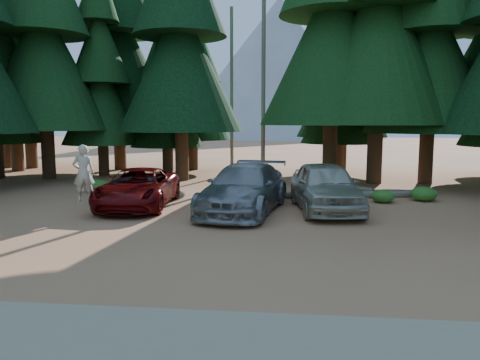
{
  "coord_description": "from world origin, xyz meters",
  "views": [
    {
      "loc": [
        2.35,
        -12.5,
        3.32
      ],
      "look_at": [
        0.63,
        3.61,
        1.25
      ],
      "focal_mm": 35.0,
      "sensor_mm": 36.0,
      "label": 1
    }
  ],
  "objects": [
    {
      "name": "silver_minivan_center",
      "position": [
        0.71,
        4.23,
        0.86
      ],
      "size": [
        3.34,
        6.24,
        1.72
      ],
      "primitive_type": "imported",
      "rotation": [
        0.0,
        0.0,
        -0.16
      ],
      "color": "gray",
      "rests_on": "ground"
    },
    {
      "name": "forest_belt_north",
      "position": [
        0.0,
        15.0,
        0.0
      ],
      "size": [
        36.0,
        7.0,
        22.0
      ],
      "primitive_type": null,
      "color": "black",
      "rests_on": "ground"
    },
    {
      "name": "shrub_left",
      "position": [
        -6.52,
        8.16,
        0.3
      ],
      "size": [
        1.08,
        1.08,
        0.59
      ],
      "primitive_type": "ellipsoid",
      "color": "#27661E",
      "rests_on": "ground"
    },
    {
      "name": "silver_minivan_right",
      "position": [
        3.66,
        4.8,
        0.9
      ],
      "size": [
        2.79,
        5.54,
        1.81
      ],
      "primitive_type": "imported",
      "rotation": [
        0.0,
        0.0,
        0.13
      ],
      "color": "beige",
      "rests_on": "ground"
    },
    {
      "name": "gravel_strip",
      "position": [
        0.0,
        -6.5,
        0.01
      ],
      "size": [
        26.0,
        3.5,
        0.01
      ],
      "primitive_type": "cube",
      "color": "tan",
      "rests_on": "ground"
    },
    {
      "name": "red_pickup",
      "position": [
        -3.45,
        4.78,
        0.74
      ],
      "size": [
        2.78,
        5.47,
        1.48
      ],
      "primitive_type": "imported",
      "rotation": [
        0.0,
        0.0,
        0.06
      ],
      "color": "#61080A",
      "rests_on": "ground"
    },
    {
      "name": "shrub_far_left",
      "position": [
        -6.14,
        8.06,
        0.22
      ],
      "size": [
        0.81,
        0.81,
        0.44
      ],
      "primitive_type": "ellipsoid",
      "color": "#27661E",
      "rests_on": "ground"
    },
    {
      "name": "log_mid",
      "position": [
        5.11,
        10.25,
        0.12
      ],
      "size": [
        2.26,
        2.2,
        0.24
      ],
      "primitive_type": "cylinder",
      "rotation": [
        0.0,
        1.57,
        -0.77
      ],
      "color": "#665F51",
      "rests_on": "ground"
    },
    {
      "name": "mountain_peak",
      "position": [
        -2.59,
        88.23,
        12.71
      ],
      "size": [
        48.0,
        50.0,
        28.0
      ],
      "color": "gray",
      "rests_on": "ground"
    },
    {
      "name": "snag_back",
      "position": [
        -1.2,
        16.0,
        5.0
      ],
      "size": [
        0.2,
        0.2,
        10.0
      ],
      "primitive_type": "cylinder",
      "color": "#665F51",
      "rests_on": "ground"
    },
    {
      "name": "snag_front",
      "position": [
        0.8,
        14.5,
        6.0
      ],
      "size": [
        0.24,
        0.24,
        12.0
      ],
      "primitive_type": "cylinder",
      "color": "#665F51",
      "rests_on": "ground"
    },
    {
      "name": "log_left",
      "position": [
        0.55,
        7.1,
        0.14
      ],
      "size": [
        3.91,
        0.93,
        0.28
      ],
      "primitive_type": "cylinder",
      "rotation": [
        0.0,
        1.57,
        0.17
      ],
      "color": "#665F51",
      "rests_on": "ground"
    },
    {
      "name": "shrub_center_left",
      "position": [
        -0.5,
        7.32,
        0.33
      ],
      "size": [
        1.19,
        1.19,
        0.66
      ],
      "primitive_type": "ellipsoid",
      "color": "#27661E",
      "rests_on": "ground"
    },
    {
      "name": "shrub_center_right",
      "position": [
        3.07,
        8.5,
        0.28
      ],
      "size": [
        1.01,
        1.01,
        0.55
      ],
      "primitive_type": "ellipsoid",
      "color": "#27661E",
      "rests_on": "ground"
    },
    {
      "name": "shrub_right",
      "position": [
        6.14,
        6.77,
        0.26
      ],
      "size": [
        0.94,
        0.94,
        0.52
      ],
      "primitive_type": "ellipsoid",
      "color": "#27661E",
      "rests_on": "ground"
    },
    {
      "name": "shrub_far_right",
      "position": [
        7.89,
        7.35,
        0.29
      ],
      "size": [
        1.07,
        1.07,
        0.59
      ],
      "primitive_type": "ellipsoid",
      "color": "#27661E",
      "rests_on": "ground"
    },
    {
      "name": "frisbee_player",
      "position": [
        -4.68,
        2.74,
        1.53
      ],
      "size": [
        0.84,
        0.7,
        1.96
      ],
      "rotation": [
        0.0,
        0.0,
        3.53
      ],
      "color": "beige",
      "rests_on": "ground"
    },
    {
      "name": "log_right",
      "position": [
        6.51,
        8.02,
        0.15
      ],
      "size": [
        4.52,
        1.36,
        0.29
      ],
      "primitive_type": "cylinder",
      "rotation": [
        0.0,
        1.57,
        0.24
      ],
      "color": "#665F51",
      "rests_on": "ground"
    },
    {
      "name": "ground",
      "position": [
        0.0,
        0.0,
        0.0
      ],
      "size": [
        160.0,
        160.0,
        0.0
      ],
      "primitive_type": "plane",
      "color": "#9F6943",
      "rests_on": "ground"
    }
  ]
}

